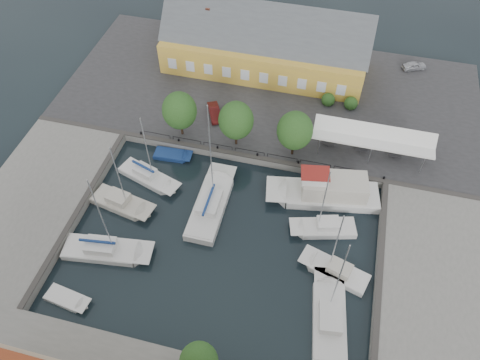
# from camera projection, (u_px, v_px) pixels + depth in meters

# --- Properties ---
(ground) EXTENTS (140.00, 140.00, 0.00)m
(ground) POSITION_uv_depth(u_px,v_px,m) (227.00, 230.00, 50.79)
(ground) COLOR black
(ground) RESTS_ON ground
(north_quay) EXTENTS (56.00, 26.00, 1.00)m
(north_quay) POSITION_uv_depth(u_px,v_px,m) (270.00, 94.00, 64.72)
(north_quay) COLOR #2D2D30
(north_quay) RESTS_ON ground
(west_quay) EXTENTS (12.00, 24.00, 1.00)m
(west_quay) POSITION_uv_depth(u_px,v_px,m) (33.00, 202.00, 52.62)
(west_quay) COLOR slate
(west_quay) RESTS_ON ground
(east_quay) EXTENTS (12.00, 24.00, 1.00)m
(east_quay) POSITION_uv_depth(u_px,v_px,m) (438.00, 289.00, 45.70)
(east_quay) COLOR slate
(east_quay) RESTS_ON ground
(quay_edge_fittings) EXTENTS (56.00, 24.72, 0.40)m
(quay_edge_fittings) POSITION_uv_depth(u_px,v_px,m) (237.00, 191.00, 52.93)
(quay_edge_fittings) COLOR #383533
(quay_edge_fittings) RESTS_ON north_quay
(warehouse) EXTENTS (28.56, 14.00, 9.55)m
(warehouse) POSITION_uv_depth(u_px,v_px,m) (261.00, 45.00, 65.45)
(warehouse) COLOR gold
(warehouse) RESTS_ON north_quay
(tent_canopy) EXTENTS (14.00, 4.00, 2.83)m
(tent_canopy) POSITION_uv_depth(u_px,v_px,m) (373.00, 137.00, 54.79)
(tent_canopy) COLOR white
(tent_canopy) RESTS_ON north_quay
(quay_trees) EXTENTS (18.20, 4.20, 6.30)m
(quay_trees) POSITION_uv_depth(u_px,v_px,m) (236.00, 120.00, 54.83)
(quay_trees) COLOR black
(quay_trees) RESTS_ON north_quay
(car_silver) EXTENTS (3.73, 2.68, 1.18)m
(car_silver) POSITION_uv_depth(u_px,v_px,m) (415.00, 66.00, 67.00)
(car_silver) COLOR #B6B8BE
(car_silver) RESTS_ON north_quay
(car_red) EXTENTS (2.90, 4.03, 1.26)m
(car_red) POSITION_uv_depth(u_px,v_px,m) (214.00, 112.00, 60.55)
(car_red) COLOR #501212
(car_red) RESTS_ON north_quay
(center_sailboat) EXTENTS (3.34, 11.01, 14.70)m
(center_sailboat) POSITION_uv_depth(u_px,v_px,m) (211.00, 205.00, 52.51)
(center_sailboat) COLOR silver
(center_sailboat) RESTS_ON ground
(trawler) EXTENTS (13.30, 5.96, 5.00)m
(trawler) POSITION_uv_depth(u_px,v_px,m) (327.00, 192.00, 52.85)
(trawler) COLOR silver
(trawler) RESTS_ON ground
(east_boat_a) EXTENTS (7.47, 4.17, 10.34)m
(east_boat_a) POSITION_uv_depth(u_px,v_px,m) (324.00, 229.00, 50.58)
(east_boat_a) COLOR silver
(east_boat_a) RESTS_ON ground
(east_boat_b) EXTENTS (7.49, 4.32, 10.00)m
(east_boat_b) POSITION_uv_depth(u_px,v_px,m) (335.00, 272.00, 47.23)
(east_boat_b) COLOR silver
(east_boat_b) RESTS_ON ground
(east_boat_c) EXTENTS (4.28, 9.86, 12.07)m
(east_boat_c) POSITION_uv_depth(u_px,v_px,m) (329.00, 317.00, 44.11)
(east_boat_c) COLOR silver
(east_boat_c) RESTS_ON ground
(west_boat_a) EXTENTS (8.22, 4.65, 10.71)m
(west_boat_a) POSITION_uv_depth(u_px,v_px,m) (148.00, 177.00, 55.23)
(west_boat_a) COLOR silver
(west_boat_a) RESTS_ON ground
(west_boat_b) EXTENTS (7.79, 3.95, 10.37)m
(west_boat_b) POSITION_uv_depth(u_px,v_px,m) (122.00, 204.00, 52.75)
(west_boat_b) COLOR #BCB6A9
(west_boat_b) RESTS_ON ground
(west_boat_d) EXTENTS (9.75, 4.07, 12.53)m
(west_boat_d) POSITION_uv_depth(u_px,v_px,m) (106.00, 251.00, 48.79)
(west_boat_d) COLOR silver
(west_boat_d) RESTS_ON ground
(launch_sw) EXTENTS (4.76, 2.35, 0.98)m
(launch_sw) POSITION_uv_depth(u_px,v_px,m) (68.00, 300.00, 45.46)
(launch_sw) COLOR silver
(launch_sw) RESTS_ON ground
(launch_nw) EXTENTS (4.84, 2.15, 0.88)m
(launch_nw) POSITION_uv_depth(u_px,v_px,m) (172.00, 156.00, 57.73)
(launch_nw) COLOR navy
(launch_nw) RESTS_ON ground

